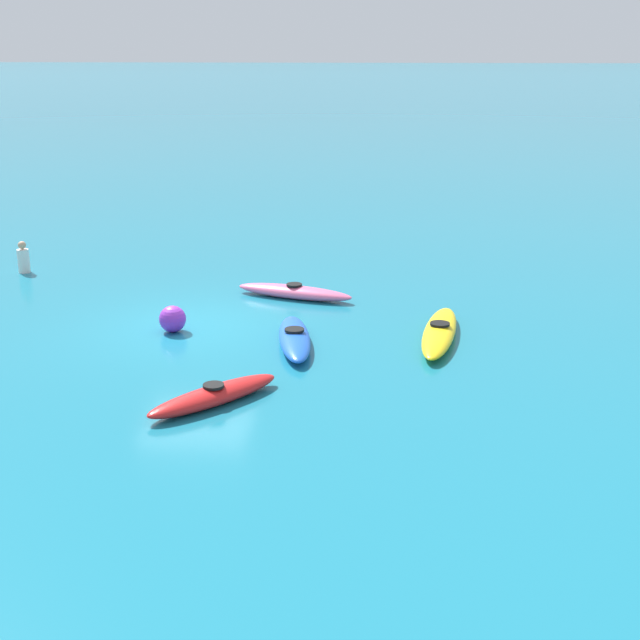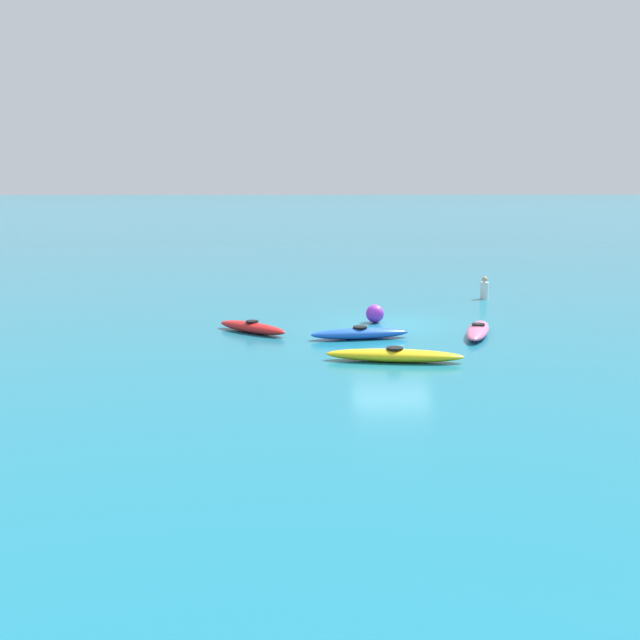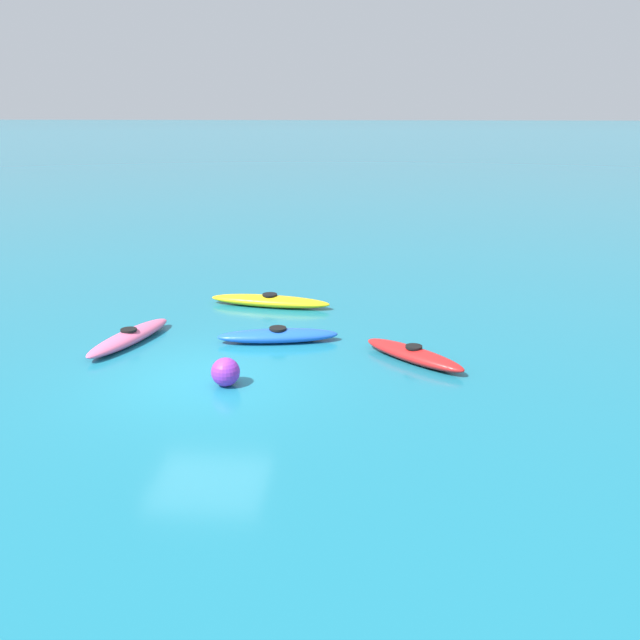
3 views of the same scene
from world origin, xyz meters
TOP-DOWN VIEW (x-y plane):
  - ground_plane at (0.00, 0.00)m, footprint 600.00×600.00m
  - kayak_red at (-1.38, 4.41)m, footprint 2.26×2.41m
  - kayak_pink at (-2.03, -2.32)m, footprint 3.09×1.45m
  - kayak_yellow at (-5.48, 0.54)m, footprint 1.15×3.55m
  - kayak_blue at (-2.43, 1.21)m, footprint 1.12×2.97m
  - buoy_purple at (0.33, 0.54)m, footprint 0.59×0.59m
  - person_near_shore at (5.72, -4.23)m, footprint 0.39×0.39m

SIDE VIEW (x-z plane):
  - ground_plane at x=0.00m, z-range 0.00..0.00m
  - kayak_yellow at x=-5.48m, z-range -0.02..0.35m
  - kayak_pink at x=-2.03m, z-range -0.02..0.35m
  - kayak_red at x=-1.38m, z-range -0.02..0.35m
  - kayak_blue at x=-2.43m, z-range -0.02..0.35m
  - buoy_purple at x=0.33m, z-range 0.00..0.59m
  - person_near_shore at x=5.72m, z-range -0.05..0.83m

